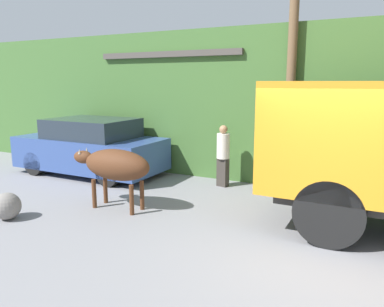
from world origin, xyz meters
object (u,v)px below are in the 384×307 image
at_px(parked_suv, 90,147).
at_px(utility_pole, 292,53).
at_px(pedestrian_on_hill, 223,153).
at_px(brown_cow, 115,165).
at_px(roadside_rock, 7,206).

bearing_deg(parked_suv, utility_pole, 8.97).
height_order(parked_suv, pedestrian_on_hill, parked_suv).
relative_size(brown_cow, utility_pole, 0.30).
bearing_deg(pedestrian_on_hill, parked_suv, 20.63).
relative_size(pedestrian_on_hill, utility_pole, 0.25).
bearing_deg(brown_cow, utility_pole, 32.81).
height_order(parked_suv, roadside_rock, parked_suv).
relative_size(parked_suv, utility_pole, 0.68).
bearing_deg(utility_pole, brown_cow, -133.37).
bearing_deg(roadside_rock, brown_cow, 45.06).
bearing_deg(brown_cow, roadside_rock, -148.76).
distance_m(brown_cow, pedestrian_on_hill, 2.90).
bearing_deg(utility_pole, parked_suv, -169.89).
bearing_deg(brown_cow, pedestrian_on_hill, 48.78).
bearing_deg(roadside_rock, utility_pole, 46.11).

